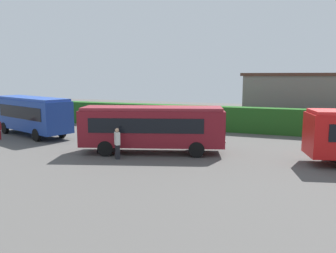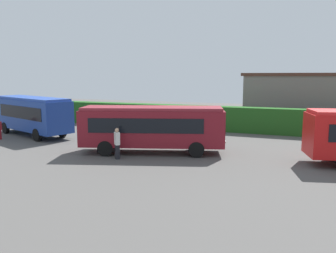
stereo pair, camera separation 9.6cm
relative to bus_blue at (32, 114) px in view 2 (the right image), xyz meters
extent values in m
plane|color=#514F4C|center=(11.66, -2.19, -1.88)|extent=(84.37, 84.37, 0.00)
cube|color=navy|center=(0.01, 0.00, -0.07)|extent=(9.22, 5.25, 2.53)
cube|color=#2747A0|center=(0.01, 0.00, 1.30)|extent=(8.91, 4.98, 0.20)
cube|color=black|center=(-0.12, -1.25, 0.24)|extent=(6.58, 2.36, 1.01)
cube|color=black|center=(0.70, 1.05, 0.24)|extent=(6.58, 2.36, 1.01)
cube|color=black|center=(-4.22, 1.49, 0.24)|extent=(0.70, 1.88, 1.06)
cube|color=silver|center=(-4.22, 1.49, 1.02)|extent=(0.48, 1.27, 0.28)
cylinder|color=black|center=(-2.97, -0.12, -1.38)|extent=(1.04, 0.60, 1.00)
cylinder|color=black|center=(-2.24, 1.96, -1.38)|extent=(1.04, 0.60, 1.00)
cylinder|color=black|center=(2.25, -1.97, -1.38)|extent=(1.04, 0.60, 1.00)
cylinder|color=black|center=(2.98, 0.12, -1.38)|extent=(1.04, 0.60, 1.00)
sphere|color=silver|center=(-4.45, 0.87, -0.98)|extent=(0.22, 0.22, 0.22)
sphere|color=silver|center=(-4.01, 2.12, -0.98)|extent=(0.22, 0.22, 0.22)
cube|color=maroon|center=(12.30, -2.35, -0.17)|extent=(9.63, 5.26, 2.32)
cube|color=maroon|center=(12.30, -2.35, 1.09)|extent=(9.30, 4.98, 0.20)
cube|color=black|center=(11.63, -1.24, 0.11)|extent=(6.92, 2.29, 0.93)
cube|color=black|center=(12.41, -3.64, 0.11)|extent=(6.92, 2.29, 0.93)
cube|color=black|center=(16.74, -0.90, 0.11)|extent=(0.67, 1.96, 0.97)
cube|color=silver|center=(16.74, -0.90, 0.81)|extent=(0.46, 1.32, 0.28)
cylinder|color=black|center=(14.69, -0.36, -1.38)|extent=(1.04, 0.58, 1.00)
cylinder|color=black|center=(15.40, -2.54, -1.38)|extent=(1.04, 0.58, 1.00)
cylinder|color=black|center=(9.20, -2.15, -1.38)|extent=(1.04, 0.58, 1.00)
cylinder|color=black|center=(9.92, -4.33, -1.38)|extent=(1.04, 0.58, 1.00)
sphere|color=silver|center=(16.55, -0.24, -0.98)|extent=(0.22, 0.22, 0.22)
sphere|color=silver|center=(16.97, -1.55, -0.98)|extent=(0.22, 0.22, 0.22)
cylinder|color=black|center=(23.26, -0.27, -1.38)|extent=(1.04, 0.52, 1.00)
cube|color=#4C6B47|center=(0.30, 2.99, -1.47)|extent=(0.38, 0.36, 0.82)
cube|color=#4C6B47|center=(0.30, 2.99, -0.70)|extent=(0.53, 0.46, 0.72)
sphere|color=#8C6647|center=(0.30, 2.99, -0.23)|extent=(0.22, 0.22, 0.22)
cube|color=black|center=(11.00, -4.71, -1.43)|extent=(0.37, 0.37, 0.90)
cube|color=silver|center=(11.00, -4.71, -0.59)|extent=(0.50, 0.50, 0.78)
sphere|color=tan|center=(11.00, -4.71, -0.08)|extent=(0.25, 0.25, 0.25)
cube|color=#20561C|center=(11.66, 8.37, -0.75)|extent=(54.18, 1.40, 2.27)
cube|color=slate|center=(22.31, 14.24, 0.64)|extent=(12.89, 5.06, 5.04)
cube|color=#4C2D23|center=(22.31, 14.24, 3.31)|extent=(13.41, 5.26, 0.30)
camera|label=1|loc=(21.37, -22.70, 3.22)|focal=36.57mm
camera|label=2|loc=(21.46, -22.66, 3.22)|focal=36.57mm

